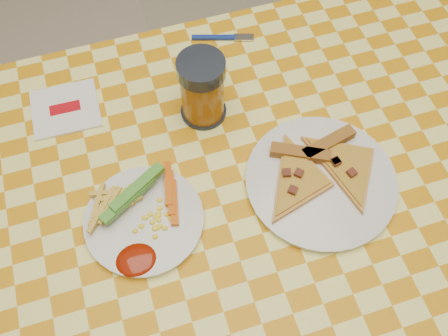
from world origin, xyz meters
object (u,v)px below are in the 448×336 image
at_px(table, 247,214).
at_px(plate_right, 321,182).
at_px(drink_glass, 202,89).
at_px(plate_left, 144,221).

xyz_separation_m(table, plate_right, (0.13, -0.01, 0.08)).
bearing_deg(drink_glass, table, -82.98).
bearing_deg(plate_right, plate_left, 176.25).
xyz_separation_m(table, drink_glass, (-0.02, 0.20, 0.14)).
xyz_separation_m(table, plate_left, (-0.19, 0.01, 0.08)).
xyz_separation_m(plate_left, plate_right, (0.32, -0.02, 0.00)).
distance_m(table, drink_glass, 0.25).
relative_size(plate_left, plate_right, 0.76).
bearing_deg(plate_left, drink_glass, 49.87).
relative_size(plate_right, drink_glass, 1.84).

